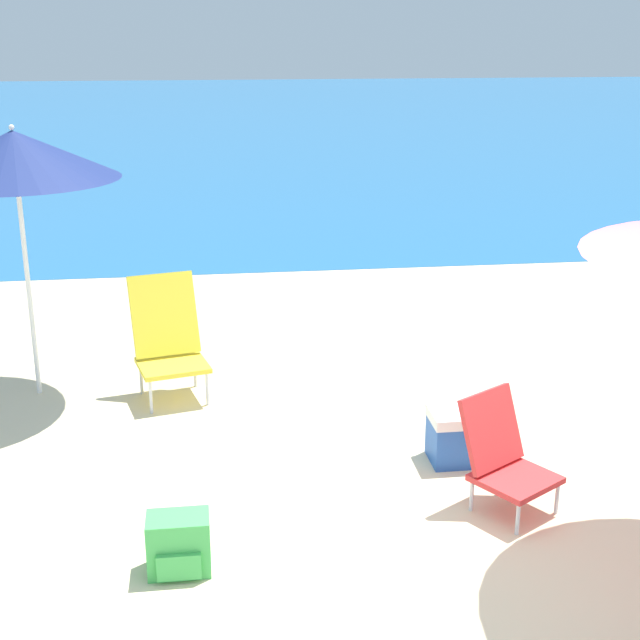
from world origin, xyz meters
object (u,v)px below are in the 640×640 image
object	(u,v)px
backpack_green	(179,545)
cooler_box	(461,435)
beach_chair_yellow	(168,337)
beach_umbrella_navy	(14,155)
beach_chair_red	(503,454)

from	to	relation	value
backpack_green	cooler_box	world-z (taller)	cooler_box
beach_chair_yellow	backpack_green	xyz separation A→B (m)	(0.11, -2.43, -0.31)
beach_umbrella_navy	beach_chair_red	bearing A→B (deg)	-35.26
beach_chair_red	backpack_green	size ratio (longest dim) A/B	2.10
beach_chair_red	backpack_green	distance (m)	1.95
beach_umbrella_navy	beach_chair_yellow	bearing A→B (deg)	-8.19
backpack_green	cooler_box	xyz separation A→B (m)	(1.82, 1.03, 0.02)
beach_umbrella_navy	beach_chair_red	distance (m)	4.00
beach_umbrella_navy	beach_chair_red	size ratio (longest dim) A/B	3.01
beach_umbrella_navy	cooler_box	world-z (taller)	beach_umbrella_navy
beach_chair_yellow	backpack_green	bearing A→B (deg)	-101.00
beach_chair_red	backpack_green	world-z (taller)	beach_chair_red
beach_umbrella_navy	cooler_box	distance (m)	3.73
beach_chair_red	backpack_green	bearing A→B (deg)	160.75
beach_umbrella_navy	beach_chair_yellow	distance (m)	1.73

